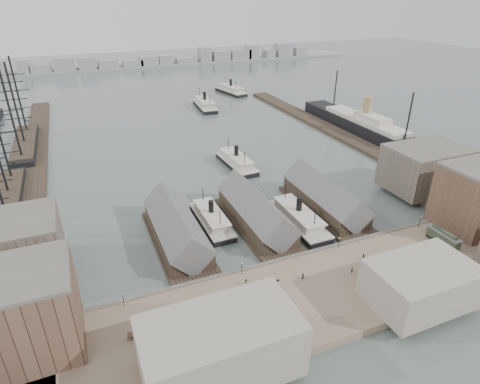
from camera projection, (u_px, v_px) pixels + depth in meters
name	position (u px, v px, depth m)	size (l,w,h in m)	color
ground	(280.00, 253.00, 116.32)	(900.00, 900.00, 0.00)	#4B5754
quay	(318.00, 294.00, 99.41)	(180.00, 30.00, 2.00)	#7C6853
seawall	(289.00, 260.00, 111.52)	(180.00, 1.20, 2.30)	#59544C
west_wharf	(35.00, 163.00, 174.84)	(10.00, 220.00, 1.60)	#2D231C
east_wharf	(330.00, 129.00, 216.92)	(10.00, 180.00, 1.60)	#2D231C
ferry_shed_west	(177.00, 230.00, 119.16)	(14.00, 42.00, 12.60)	#2D231C
ferry_shed_center	(256.00, 213.00, 128.12)	(14.00, 42.00, 12.60)	#2D231C
ferry_shed_east	(325.00, 198.00, 137.08)	(14.00, 42.00, 12.60)	#2D231C
warehouse_west_back	(7.00, 248.00, 102.95)	(26.00, 20.00, 14.00)	#60564C
warehouse_east_back	(425.00, 168.00, 147.81)	(28.00, 20.00, 15.00)	#60564C
street_bldg_center	(421.00, 283.00, 93.71)	(24.00, 16.00, 10.00)	gray
street_bldg_west	(220.00, 346.00, 76.03)	(30.00, 16.00, 12.00)	gray
lamp_post_far_w	(123.00, 297.00, 92.93)	(0.44, 0.44, 3.92)	black
lamp_post_near_w	(242.00, 266.00, 103.26)	(0.44, 0.44, 3.92)	black
lamp_post_near_e	(339.00, 241.00, 113.60)	(0.44, 0.44, 3.92)	black
lamp_post_far_e	(420.00, 220.00, 123.94)	(0.44, 0.44, 3.92)	black
far_shore	(117.00, 64.00, 388.89)	(500.00, 40.00, 15.72)	gray
ferry_docked_west	(212.00, 219.00, 129.66)	(7.75, 25.83, 9.23)	black
ferry_docked_east	(298.00, 218.00, 129.75)	(8.63, 28.77, 10.28)	black
ferry_open_near	(236.00, 161.00, 172.61)	(9.69, 28.21, 9.94)	black
ferry_open_mid	(205.00, 104.00, 257.21)	(11.69, 32.02, 11.22)	black
ferry_open_far	(231.00, 90.00, 294.19)	(15.12, 31.89, 10.95)	black
sailing_ship_near	(7.00, 202.00, 138.87)	(8.63, 59.42, 35.46)	black
sailing_ship_mid	(25.00, 144.00, 190.48)	(9.85, 56.94, 40.51)	black
ocean_steamer	(365.00, 126.00, 211.25)	(13.40, 97.95, 19.59)	black
tram	(443.00, 238.00, 116.37)	(2.88, 10.59, 3.75)	black
horse_cart_left	(142.00, 332.00, 86.05)	(4.73, 1.90, 1.55)	black
horse_cart_center	(273.00, 283.00, 100.15)	(4.99, 1.70, 1.71)	black
horse_cart_right	(378.00, 272.00, 104.20)	(4.73, 2.05, 1.63)	black
pedestrian_0	(151.00, 321.00, 88.83)	(0.59, 0.43, 1.62)	black
pedestrian_1	(148.00, 351.00, 81.43)	(0.80, 0.62, 1.64)	black
pedestrian_2	(246.00, 282.00, 100.33)	(1.17, 0.67, 1.81)	black
pedestrian_3	(288.00, 301.00, 94.58)	(0.96, 0.40, 1.65)	black
pedestrian_4	(303.00, 276.00, 102.79)	(0.77, 0.50, 1.58)	black
pedestrian_5	(352.00, 270.00, 104.73)	(0.65, 0.47, 1.78)	black
pedestrian_6	(364.00, 257.00, 110.16)	(0.79, 0.62, 1.63)	black
pedestrian_7	(407.00, 266.00, 106.42)	(1.15, 0.66, 1.78)	black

